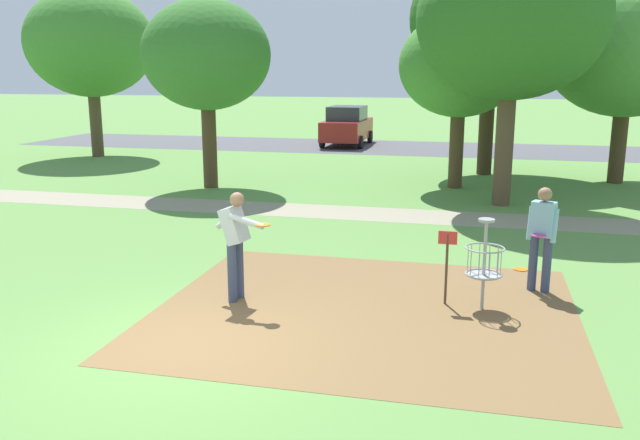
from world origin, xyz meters
The scene contains 15 objects.
ground_plane centered at (0.00, 0.00, 0.00)m, with size 160.00×160.00×0.00m, color #5B8942.
dirt_tee_pad centered at (2.11, 1.89, 0.00)m, with size 6.16×5.41×0.01m, color brown.
disc_golf_basket centered at (3.74, 2.36, 0.75)m, with size 0.98×0.58×1.39m.
player_foreground_watching centered at (0.08, 1.90, 0.99)m, with size 1.05×0.64×1.71m.
player_throwing centered at (4.69, 3.42, 0.97)m, with size 0.50×0.45×1.71m.
frisbee_far_left centered at (4.49, 4.57, 0.01)m, with size 0.25×0.25×0.02m, color orange.
tree_near_left centered at (-4.31, 11.40, 3.92)m, with size 3.81×3.81×5.57m.
tree_near_right centered at (3.86, 15.99, 5.17)m, with size 5.40×5.40×7.49m.
tree_mid_left centered at (7.92, 15.13, 4.19)m, with size 5.01×5.01×6.33m.
tree_mid_center centered at (-11.79, 17.29, 4.57)m, with size 5.08×5.08×6.75m.
tree_mid_right centered at (2.98, 13.04, 3.63)m, with size 3.59×3.59×5.18m.
tree_far_left centered at (4.29, 10.61, 4.76)m, with size 4.79×4.79×6.82m.
parking_lot_strip centered at (0.00, 23.31, 0.00)m, with size 36.00×6.00×0.01m, color #4C4C51.
parked_car_leftmost centered at (-2.50, 23.79, 0.92)m, with size 2.00×4.21×1.84m.
gravel_path centered at (0.00, 8.66, 0.00)m, with size 40.00×1.65×0.00m, color gray.
Camera 1 is at (3.63, -7.38, 3.51)m, focal length 37.26 mm.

